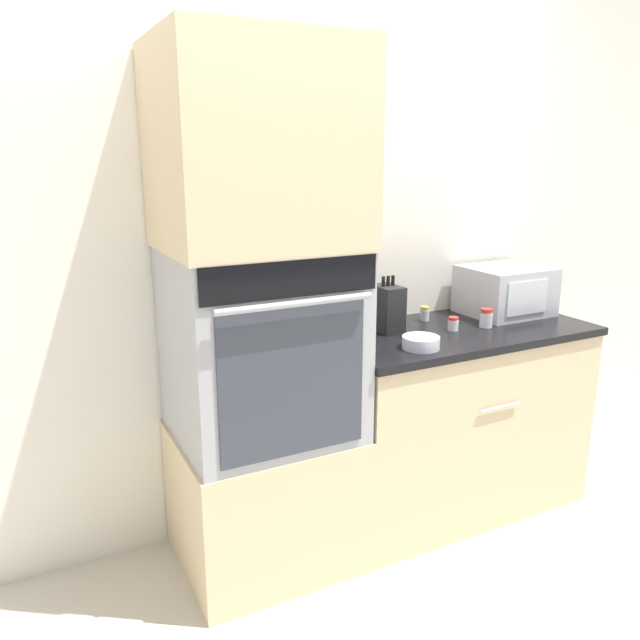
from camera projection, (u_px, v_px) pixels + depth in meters
ground_plane at (373, 572)px, 2.56m from camera, size 12.00×12.00×0.00m
wall_back at (305, 249)px, 2.78m from camera, size 8.00×0.05×2.50m
oven_cabinet_base at (265, 495)px, 2.59m from camera, size 0.70×0.60×0.57m
wall_oven at (262, 344)px, 2.42m from camera, size 0.68×0.64×0.75m
oven_cabinet_upper at (256, 147)px, 2.23m from camera, size 0.70×0.60×0.73m
counter_unit at (452, 417)px, 2.98m from camera, size 1.25×0.63×0.89m
microwave at (505, 290)px, 3.09m from camera, size 0.40×0.35×0.24m
knife_block at (387, 308)px, 2.79m from camera, size 0.10×0.16×0.25m
bowl at (421, 342)px, 2.55m from camera, size 0.15×0.15×0.05m
condiment_jar_near at (486, 318)px, 2.86m from camera, size 0.06×0.06×0.09m
condiment_jar_mid at (425, 314)px, 2.98m from camera, size 0.04×0.04×0.07m
condiment_jar_far at (453, 324)px, 2.81m from camera, size 0.05×0.05×0.06m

